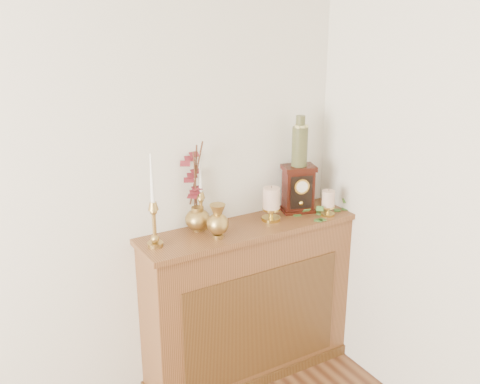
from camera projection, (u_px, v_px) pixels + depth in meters
console_shelf at (249, 306)px, 3.18m from camera, size 1.24×0.34×0.93m
candlestick_left at (154, 217)px, 2.71m from camera, size 0.08×0.08×0.47m
candlestick_center at (201, 204)px, 2.94m from camera, size 0.07×0.07×0.42m
bud_vase at (218, 222)px, 2.83m from camera, size 0.11×0.11×0.18m
ginger_jar at (193, 189)px, 2.91m from camera, size 0.20×0.21×0.49m
pillar_candle_left at (271, 202)px, 3.05m from camera, size 0.10×0.10×0.20m
pillar_candle_right at (328, 202)px, 3.13m from camera, size 0.08×0.08×0.16m
ivy_garland at (318, 215)px, 3.13m from camera, size 0.35×0.17×0.07m
mantel_clock at (298, 189)px, 3.17m from camera, size 0.21×0.17×0.27m
ceramic_vase at (300, 144)px, 3.09m from camera, size 0.09×0.09×0.28m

